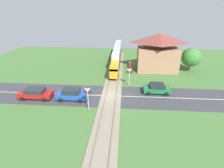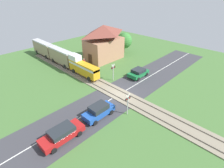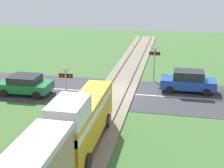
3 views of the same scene
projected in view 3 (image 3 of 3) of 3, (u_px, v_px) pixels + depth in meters
The scene contains 7 objects.
ground_plane at pixel (116, 93), 23.15m from camera, with size 60.00×60.00×0.00m, color #426B33.
road_surface at pixel (116, 93), 23.14m from camera, with size 48.00×6.40×0.02m.
track_bed at pixel (116, 92), 23.13m from camera, with size 2.80×48.00×0.24m.
car_near_crossing at pixel (188, 81), 23.24m from camera, with size 4.01×1.79×1.63m.
car_far_side at pixel (25, 84), 22.78m from camera, with size 3.78×2.08×1.41m.
crossing_signal_west_approach at pixel (154, 59), 25.41m from camera, with size 0.90×0.18×2.93m.
crossing_signal_east_approach at pixel (66, 82), 19.67m from camera, with size 0.90×0.18×2.93m.
Camera 3 is at (-4.02, 21.33, 8.09)m, focal length 50.00 mm.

